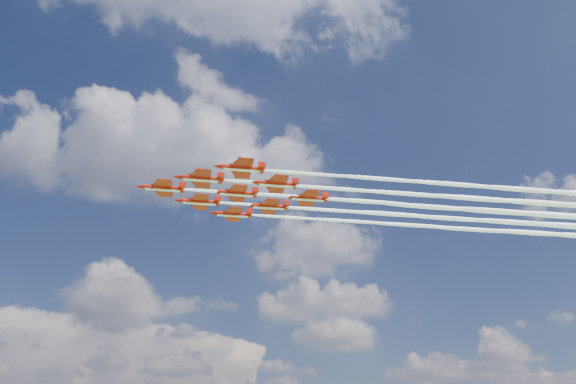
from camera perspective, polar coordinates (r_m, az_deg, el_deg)
name	(u,v)px	position (r m, az deg, el deg)	size (l,w,h in m)	color
jet_lead	(419,206)	(156.28, 13.13, -1.37)	(144.21, 17.54, 3.10)	#A51409
jet_row2_port	(463,197)	(154.16, 17.32, -0.53)	(144.21, 17.54, 3.10)	#A51409
jet_row2_starb	(440,218)	(165.92, 15.23, -2.54)	(144.21, 17.54, 3.10)	#A51409
jet_row3_port	(510,188)	(152.92, 21.60, 0.34)	(144.21, 17.54, 3.10)	#A51409
jet_row3_centre	(483,210)	(164.14, 19.20, -1.76)	(144.21, 17.54, 3.10)	#A51409
jet_row3_starb	(460,229)	(175.81, 17.10, -3.58)	(144.21, 17.54, 3.10)	#A51409
jet_row4_port	(528,202)	(163.20, 23.23, -0.95)	(144.21, 17.54, 3.10)	#A51409
jet_row4_starb	(501,222)	(174.35, 20.86, -2.84)	(144.21, 17.54, 3.10)	#A51409
jet_tail	(545,214)	(173.67, 24.66, -2.09)	(144.21, 17.54, 3.10)	#A51409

